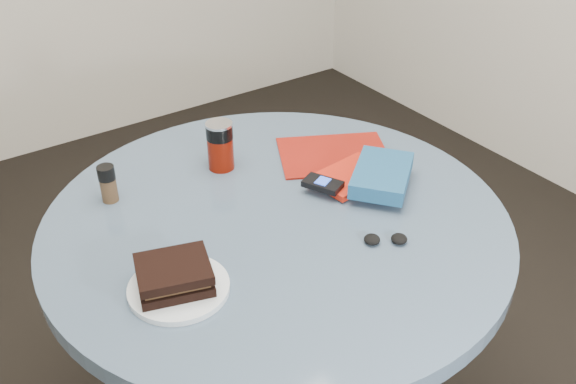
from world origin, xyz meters
TOP-DOWN VIEW (x-y plane):
  - table at (0.00, 0.00)m, footprint 1.00×1.00m
  - plate at (-0.28, -0.09)m, footprint 0.21×0.21m
  - sandwich at (-0.28, -0.09)m, footprint 0.16×0.15m
  - soda_can at (0.00, 0.24)m, footprint 0.07×0.07m
  - pepper_grinder at (-0.27, 0.26)m, footprint 0.05×0.05m
  - magazine at (0.26, 0.13)m, footprint 0.33×0.30m
  - red_book at (0.22, 0.02)m, footprint 0.19×0.14m
  - novel at (0.26, -0.05)m, footprint 0.22×0.21m
  - mp3_player at (0.13, 0.01)m, footprint 0.08×0.10m
  - headphones at (0.13, -0.20)m, footprint 0.09×0.08m

SIDE VIEW (x-z plane):
  - table at x=0.00m, z-range 0.21..0.96m
  - magazine at x=0.26m, z-range 0.75..0.75m
  - plate at x=-0.28m, z-range 0.75..0.76m
  - headphones at x=0.13m, z-range 0.75..0.77m
  - red_book at x=0.22m, z-range 0.75..0.77m
  - mp3_player at x=0.13m, z-range 0.77..0.78m
  - sandwich at x=-0.28m, z-range 0.76..0.81m
  - novel at x=0.26m, z-range 0.77..0.81m
  - pepper_grinder at x=-0.27m, z-range 0.75..0.84m
  - soda_can at x=0.00m, z-range 0.75..0.87m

